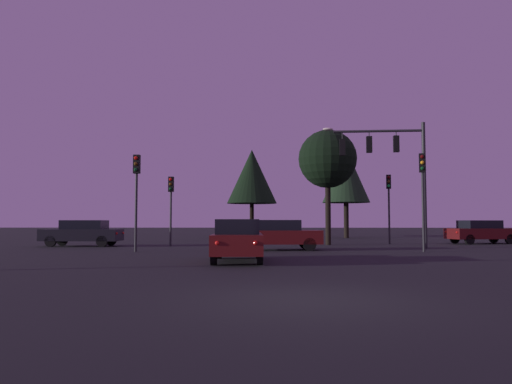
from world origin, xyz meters
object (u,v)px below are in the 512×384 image
Objects in this scene: tree_left_far at (328,159)px; tree_center_horizon at (346,175)px; car_far_lane at (481,231)px; traffic_light_corner_right at (389,195)px; tree_behind_sign at (252,177)px; car_nearside_lane at (238,239)px; car_crossing_right at (82,233)px; traffic_light_far_side at (171,197)px; traffic_signal_mast_arm at (392,159)px; traffic_light_corner_left at (136,183)px; car_crossing_left at (281,234)px; traffic_light_median at (423,182)px.

tree_left_far is 13.40m from tree_center_horizon.
car_far_lane is 0.66× the size of tree_left_far.
traffic_light_corner_right is 0.62× the size of tree_left_far.
tree_behind_sign is at bearing 168.75° from tree_center_horizon.
car_nearside_lane is 0.97× the size of car_crossing_right.
tree_left_far reaches higher than traffic_light_corner_right.
tree_left_far is (9.49, 1.77, 2.41)m from traffic_light_far_side.
car_nearside_lane is 0.55× the size of tree_behind_sign.
traffic_light_corner_right is 4.72m from tree_left_far.
traffic_signal_mast_arm is 16.94m from tree_center_horizon.
traffic_light_corner_left is at bearing -48.77° from car_crossing_right.
car_crossing_left is 0.51× the size of tree_behind_sign.
traffic_light_corner_right is at bearing 12.03° from traffic_light_far_side.
traffic_signal_mast_arm reaches higher than traffic_light_corner_left.
tree_behind_sign is (-0.55, 27.64, 4.82)m from car_nearside_lane.
traffic_signal_mast_arm is at bearing 15.05° from traffic_light_corner_left.
car_nearside_lane is 27.55m from tree_center_horizon.
traffic_light_median is 10.59m from car_nearside_lane.
car_crossing_right is at bearing 163.09° from car_crossing_left.
traffic_light_corner_left reaches higher than car_crossing_left.
traffic_light_corner_right is (14.04, 8.52, -0.12)m from traffic_light_corner_left.
traffic_signal_mast_arm is at bearing -90.26° from tree_center_horizon.
tree_center_horizon reaches higher than car_crossing_right.
car_far_lane is at bearing 10.27° from tree_left_far.
traffic_light_median is (-0.35, -8.18, 0.16)m from traffic_light_corner_right.
tree_behind_sign is (-8.36, 18.60, 0.78)m from traffic_signal_mast_arm.
traffic_light_corner_right is at bearing 43.69° from car_crossing_left.
car_nearside_lane is 28.06m from tree_behind_sign.
car_far_lane is (13.22, 7.52, 0.00)m from car_crossing_left.
car_crossing_right is at bearing 132.44° from car_nearside_lane.
traffic_light_far_side is at bearing 148.70° from car_crossing_left.
traffic_light_corner_right reaches higher than car_nearside_lane.
traffic_light_median reaches higher than traffic_light_corner_right.
traffic_light_far_side is 0.90× the size of car_crossing_right.
car_far_lane is (24.75, 4.01, -0.00)m from car_crossing_right.
car_crossing_right is (-9.84, 10.76, 0.00)m from car_nearside_lane.
tree_behind_sign is at bearing 96.28° from car_crossing_left.
car_nearside_lane is 7.45m from car_crossing_left.
car_far_lane is (20.16, 9.25, -2.48)m from traffic_light_corner_left.
car_crossing_left is (-6.76, 1.39, -2.52)m from traffic_light_median.
traffic_signal_mast_arm is at bearing -101.19° from traffic_light_corner_right.
tree_center_horizon is (12.61, 14.80, 2.67)m from traffic_light_far_side.
car_nearside_lane is at bearing -130.82° from traffic_signal_mast_arm.
car_far_lane is 14.06m from tree_center_horizon.
traffic_light_median is at bearing -78.49° from traffic_signal_mast_arm.
traffic_light_corner_left reaches higher than car_crossing_right.
car_crossing_right is (-11.53, 3.50, 0.00)m from car_crossing_left.
traffic_light_corner_left is at bearing -166.00° from car_crossing_left.
tree_behind_sign reaches higher than car_far_lane.
tree_behind_sign reaches higher than traffic_light_corner_left.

